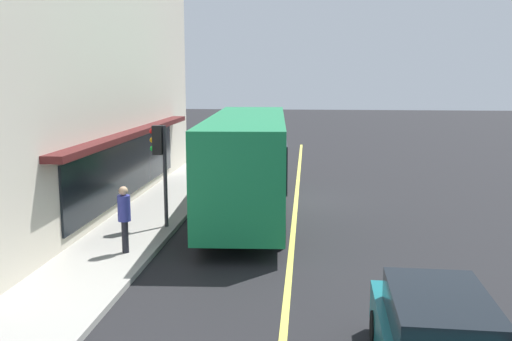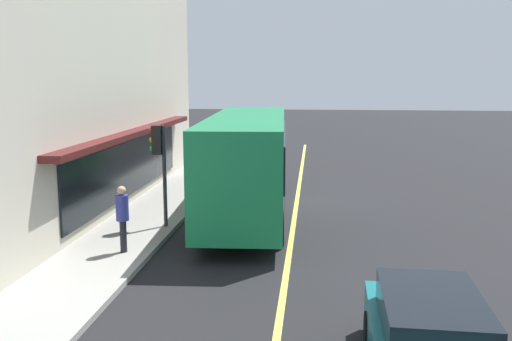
{
  "view_description": "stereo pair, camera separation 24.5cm",
  "coord_description": "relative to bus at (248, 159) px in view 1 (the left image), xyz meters",
  "views": [
    {
      "loc": [
        -21.82,
        -0.39,
        4.86
      ],
      "look_at": [
        -2.65,
        1.36,
        1.6
      ],
      "focal_mm": 39.36,
      "sensor_mm": 36.0,
      "label": 1
    },
    {
      "loc": [
        -21.79,
        -0.64,
        4.86
      ],
      "look_at": [
        -2.65,
        1.36,
        1.6
      ],
      "focal_mm": 39.36,
      "sensor_mm": 36.0,
      "label": 2
    }
  ],
  "objects": [
    {
      "name": "bus",
      "position": [
        0.0,
        0.0,
        0.0
      ],
      "size": [
        11.25,
        3.09,
        3.5
      ],
      "color": "#197F47",
      "rests_on": "ground"
    },
    {
      "name": "lane_centre_stripe",
      "position": [
        2.61,
        -1.66,
        -1.98
      ],
      "size": [
        36.0,
        0.16,
        0.01
      ],
      "primitive_type": "cube",
      "color": "#D8D14C",
      "rests_on": "ground"
    },
    {
      "name": "sidewalk",
      "position": [
        2.61,
        3.29,
        -1.91
      ],
      "size": [
        80.0,
        2.5,
        0.15
      ],
      "primitive_type": "cube",
      "color": "#9E9B93",
      "rests_on": "ground"
    },
    {
      "name": "ground",
      "position": [
        2.61,
        -1.66,
        -1.99
      ],
      "size": [
        120.0,
        120.0,
        0.0
      ],
      "primitive_type": "plane",
      "color": "black"
    },
    {
      "name": "pedestrian_at_corner",
      "position": [
        -5.03,
        2.79,
        -0.73
      ],
      "size": [
        0.34,
        0.34,
        1.82
      ],
      "color": "black",
      "rests_on": "sidewalk"
    },
    {
      "name": "traffic_light",
      "position": [
        -2.32,
        2.5,
        0.55
      ],
      "size": [
        0.3,
        0.52,
        3.2
      ],
      "color": "#2D2D33",
      "rests_on": "sidewalk"
    }
  ]
}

